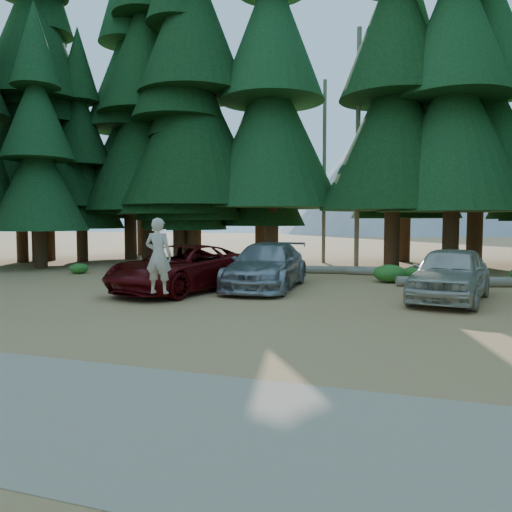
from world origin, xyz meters
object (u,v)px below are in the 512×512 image
Objects in this scene: log_left at (328,270)px; log_mid at (392,272)px; silver_minivan_center at (266,266)px; log_right at (477,282)px; red_pickup at (181,268)px; silver_minivan_right at (450,274)px; frisbee_player at (158,256)px.

log_left is 2.74m from log_mid.
log_right is (6.92, 2.71, -0.59)m from silver_minivan_center.
log_left is (3.58, 7.06, -0.60)m from red_pickup.
silver_minivan_right is 8.31m from frisbee_player.
silver_minivan_center is (2.44, 1.58, 0.01)m from red_pickup.
log_left is at bearing 137.82° from silver_minivan_right.
silver_minivan_right is 2.33× the size of frisbee_player.
silver_minivan_right reaches higher than silver_minivan_center.
log_left is at bearing 74.58° from silver_minivan_center.
log_left is 1.24× the size of log_mid.
log_left is at bearing 139.43° from log_right.
silver_minivan_right is 6.57m from log_mid.
silver_minivan_right is at bearing -121.76° from log_right.
log_mid is at bearing 59.45° from red_pickup.
silver_minivan_right is (5.85, -0.87, 0.02)m from silver_minivan_center.
silver_minivan_center is 0.95× the size of log_right.
red_pickup is 1.16× the size of log_left.
silver_minivan_center is at bearing -173.66° from log_right.
frisbee_player is 0.36× the size of log_right.
red_pickup is 2.91m from silver_minivan_center.
red_pickup is at bearing -130.67° from log_mid.
log_right is at bearing -36.06° from log_left.
silver_minivan_center reaches higher than log_mid.
log_mid is at bearing 118.72° from silver_minivan_right.
red_pickup is 9.42m from log_mid.
red_pickup is 2.77× the size of frisbee_player.
log_mid is 4.04m from log_right.
log_mid is (6.32, 6.95, -0.61)m from red_pickup.
log_mid is 0.69× the size of log_right.
silver_minivan_right is 1.21× the size of log_mid.
silver_minivan_center is 6.66m from log_mid.
log_mid is (3.89, 5.37, -0.61)m from silver_minivan_center.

